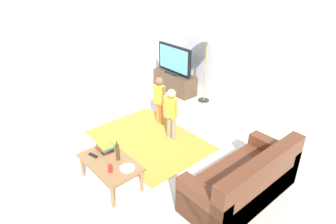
% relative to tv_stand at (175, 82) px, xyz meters
% --- Properties ---
extents(ground, '(7.80, 7.80, 0.00)m').
position_rel_tv_stand_xyz_m(ground, '(1.68, -2.30, -0.24)').
color(ground, beige).
extents(wall_back, '(6.00, 0.12, 2.70)m').
position_rel_tv_stand_xyz_m(wall_back, '(1.68, 0.70, 1.11)').
color(wall_back, silver).
rests_on(wall_back, ground).
extents(wall_left, '(0.12, 6.00, 2.70)m').
position_rel_tv_stand_xyz_m(wall_left, '(-1.32, -2.30, 1.11)').
color(wall_left, silver).
rests_on(wall_left, ground).
extents(area_rug, '(2.20, 1.60, 0.01)m').
position_rel_tv_stand_xyz_m(area_rug, '(1.38, -1.93, -0.24)').
color(area_rug, '#B28C33').
rests_on(area_rug, ground).
extents(tv_stand, '(1.20, 0.44, 0.50)m').
position_rel_tv_stand_xyz_m(tv_stand, '(0.00, 0.00, 0.00)').
color(tv_stand, '#4C3828').
rests_on(tv_stand, ground).
extents(tv, '(1.10, 0.28, 0.71)m').
position_rel_tv_stand_xyz_m(tv, '(0.00, -0.02, 0.60)').
color(tv, black).
rests_on(tv, tv_stand).
extents(couch, '(0.80, 1.80, 0.86)m').
position_rel_tv_stand_xyz_m(couch, '(3.52, -1.85, 0.05)').
color(couch, brown).
rests_on(couch, ground).
extents(floor_lamp, '(0.36, 0.36, 1.78)m').
position_rel_tv_stand_xyz_m(floor_lamp, '(0.88, 0.15, 1.30)').
color(floor_lamp, '#262626').
rests_on(floor_lamp, ground).
extents(child_near_tv, '(0.34, 0.17, 1.03)m').
position_rel_tv_stand_xyz_m(child_near_tv, '(1.01, -1.34, 0.37)').
color(child_near_tv, orange).
rests_on(child_near_tv, ground).
extents(child_center, '(0.34, 0.17, 1.03)m').
position_rel_tv_stand_xyz_m(child_center, '(1.61, -1.55, 0.37)').
color(child_center, gray).
rests_on(child_center, ground).
extents(coffee_table, '(1.00, 0.60, 0.42)m').
position_rel_tv_stand_xyz_m(coffee_table, '(1.96, -3.11, 0.13)').
color(coffee_table, olive).
rests_on(coffee_table, ground).
extents(book_stack, '(0.29, 0.24, 0.13)m').
position_rel_tv_stand_xyz_m(book_stack, '(1.66, -3.00, 0.24)').
color(book_stack, black).
rests_on(book_stack, coffee_table).
extents(bottle, '(0.06, 0.06, 0.32)m').
position_rel_tv_stand_xyz_m(bottle, '(2.01, -2.99, 0.31)').
color(bottle, '#4C3319').
rests_on(bottle, coffee_table).
extents(tv_remote, '(0.18, 0.09, 0.02)m').
position_rel_tv_stand_xyz_m(tv_remote, '(1.68, -3.23, 0.19)').
color(tv_remote, black).
rests_on(tv_remote, coffee_table).
extents(soda_can, '(0.07, 0.07, 0.12)m').
position_rel_tv_stand_xyz_m(soda_can, '(2.18, -3.23, 0.24)').
color(soda_can, red).
rests_on(soda_can, coffee_table).
extents(plate, '(0.22, 0.22, 0.02)m').
position_rel_tv_stand_xyz_m(plate, '(2.28, -3.01, 0.18)').
color(plate, white).
rests_on(plate, coffee_table).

